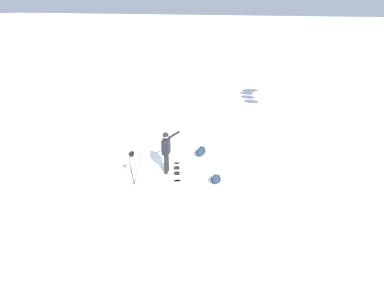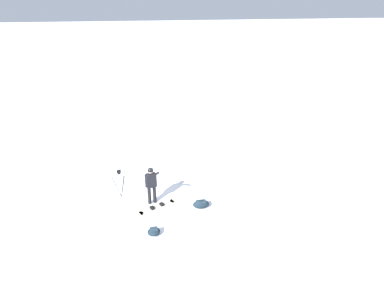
{
  "view_description": "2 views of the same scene",
  "coord_description": "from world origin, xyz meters",
  "px_view_note": "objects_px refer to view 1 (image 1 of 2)",
  "views": [
    {
      "loc": [
        -4.19,
        10.53,
        6.05
      ],
      "look_at": [
        -0.81,
        -0.01,
        1.23
      ],
      "focal_mm": 30.81,
      "sensor_mm": 36.0,
      "label": 1
    },
    {
      "loc": [
        -10.8,
        1.19,
        7.6
      ],
      "look_at": [
        -3.95,
        -0.51,
        4.41
      ],
      "focal_mm": 29.24,
      "sensor_mm": 36.0,
      "label": 2
    }
  ],
  "objects_px": {
    "snowboarder": "(166,148)",
    "camera_tripod": "(133,161)",
    "gear_bag_small": "(216,179)",
    "snowboard": "(177,171)",
    "gear_bag_large": "(201,151)"
  },
  "relations": [
    {
      "from": "snowboarder",
      "to": "camera_tripod",
      "type": "xyz_separation_m",
      "value": [
        0.77,
        1.23,
        -0.08
      ]
    },
    {
      "from": "snowboarder",
      "to": "gear_bag_small",
      "type": "relative_size",
      "value": 3.58
    },
    {
      "from": "snowboard",
      "to": "camera_tripod",
      "type": "relative_size",
      "value": 1.34
    },
    {
      "from": "snowboard",
      "to": "gear_bag_large",
      "type": "distance_m",
      "value": 1.8
    },
    {
      "from": "snowboarder",
      "to": "camera_tripod",
      "type": "height_order",
      "value": "snowboarder"
    },
    {
      "from": "gear_bag_large",
      "to": "camera_tripod",
      "type": "relative_size",
      "value": 0.53
    },
    {
      "from": "snowboard",
      "to": "gear_bag_large",
      "type": "bearing_deg",
      "value": -104.84
    },
    {
      "from": "gear_bag_small",
      "to": "snowboard",
      "type": "bearing_deg",
      "value": -11.89
    },
    {
      "from": "gear_bag_large",
      "to": "camera_tripod",
      "type": "xyz_separation_m",
      "value": [
        1.58,
        3.1,
        0.75
      ]
    },
    {
      "from": "gear_bag_large",
      "to": "camera_tripod",
      "type": "bearing_deg",
      "value": 62.98
    },
    {
      "from": "snowboard",
      "to": "gear_bag_large",
      "type": "height_order",
      "value": "gear_bag_large"
    },
    {
      "from": "gear_bag_large",
      "to": "snowboard",
      "type": "bearing_deg",
      "value": 75.16
    },
    {
      "from": "snowboarder",
      "to": "snowboard",
      "type": "bearing_deg",
      "value": -157.93
    },
    {
      "from": "snowboard",
      "to": "gear_bag_large",
      "type": "xyz_separation_m",
      "value": [
        -0.46,
        -1.73,
        0.16
      ]
    },
    {
      "from": "snowboarder",
      "to": "gear_bag_large",
      "type": "height_order",
      "value": "snowboarder"
    }
  ]
}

